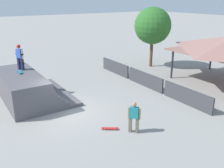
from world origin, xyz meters
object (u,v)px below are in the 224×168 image
Objects in this scene: skater_on_deck at (20,55)px; skateboard_on_ground at (110,128)px; tree_far_back at (153,26)px; skateboard_on_deck at (20,72)px; bystander_walking at (134,116)px.

skateboard_on_ground is (7.16, 2.41, -2.70)m from skater_on_deck.
skateboard_on_ground is at bearing -50.27° from tree_far_back.
skater_on_deck reaches higher than skateboard_on_ground.
skateboard_on_deck is 0.51× the size of bystander_walking.
tree_far_back is (-1.70, 12.47, 1.98)m from skateboard_on_deck.
skateboard_on_deck is 1.02× the size of skateboard_on_ground.
bystander_walking is at bearing -1.92° from skater_on_deck.
skateboard_on_deck is at bearing 147.90° from skateboard_on_ground.
tree_far_back is at bearing -86.51° from bystander_walking.
skateboard_on_deck is 0.15× the size of tree_far_back.
tree_far_back reaches higher than skateboard_on_ground.
skater_on_deck is 2.06× the size of skateboard_on_deck.
skateboard_on_ground is at bearing 2.86° from bystander_walking.
skateboard_on_deck is 7.21m from skateboard_on_ground.
skater_on_deck is 2.11× the size of skateboard_on_ground.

